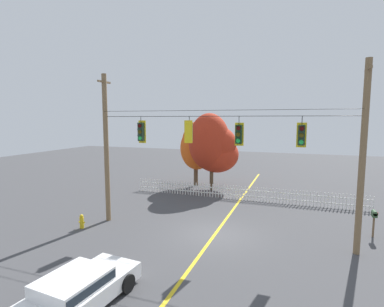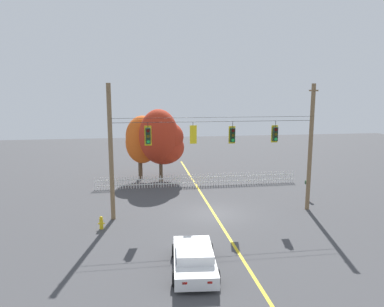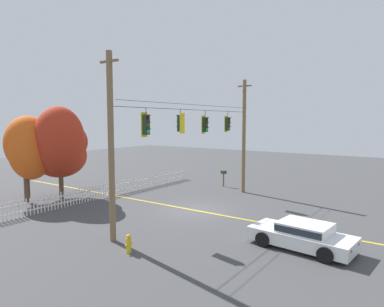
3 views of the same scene
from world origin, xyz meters
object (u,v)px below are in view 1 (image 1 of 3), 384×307
at_px(traffic_signal_northbound_secondary, 141,132).
at_px(traffic_signal_southbound_primary, 189,132).
at_px(autumn_maple_near_fence, 198,145).
at_px(autumn_maple_mid, 213,146).
at_px(traffic_signal_eastbound_side, 239,134).
at_px(traffic_signal_northbound_primary, 302,135).
at_px(roadside_mailbox, 374,216).
at_px(fire_hydrant, 82,221).
at_px(parked_car, 76,290).

bearing_deg(traffic_signal_northbound_secondary, traffic_signal_southbound_primary, -0.39).
bearing_deg(autumn_maple_near_fence, autumn_maple_mid, -31.60).
xyz_separation_m(traffic_signal_eastbound_side, traffic_signal_northbound_primary, (2.85, 0.00, 0.01)).
bearing_deg(autumn_maple_mid, autumn_maple_near_fence, 148.40).
bearing_deg(roadside_mailbox, autumn_maple_near_fence, 146.32).
bearing_deg(traffic_signal_eastbound_side, traffic_signal_southbound_primary, -179.59).
bearing_deg(traffic_signal_eastbound_side, roadside_mailbox, 20.02).
distance_m(autumn_maple_near_fence, fire_hydrant, 12.70).
height_order(traffic_signal_southbound_primary, autumn_maple_mid, autumn_maple_mid).
xyz_separation_m(traffic_signal_northbound_secondary, traffic_signal_southbound_primary, (2.80, -0.02, 0.05)).
bearing_deg(traffic_signal_northbound_primary, parked_car, -131.53).
bearing_deg(fire_hydrant, traffic_signal_northbound_secondary, 29.29).
bearing_deg(fire_hydrant, autumn_maple_near_fence, 77.39).
height_order(traffic_signal_northbound_secondary, autumn_maple_near_fence, traffic_signal_northbound_secondary).
xyz_separation_m(traffic_signal_southbound_primary, autumn_maple_mid, (-1.38, 9.38, -1.60)).
xyz_separation_m(parked_car, roadside_mailbox, (10.09, 9.68, 0.52)).
height_order(traffic_signal_southbound_primary, fire_hydrant, traffic_signal_southbound_primary).
bearing_deg(parked_car, roadside_mailbox, 43.80).
distance_m(autumn_maple_mid, parked_car, 16.97).
bearing_deg(parked_car, autumn_maple_near_fence, 96.21).
distance_m(parked_car, roadside_mailbox, 13.99).
relative_size(traffic_signal_southbound_primary, traffic_signal_eastbound_side, 0.94).
bearing_deg(traffic_signal_southbound_primary, roadside_mailbox, 14.74).
xyz_separation_m(traffic_signal_northbound_secondary, autumn_maple_mid, (1.42, 9.36, -1.55)).
distance_m(traffic_signal_eastbound_side, fire_hydrant, 9.68).
height_order(autumn_maple_near_fence, fire_hydrant, autumn_maple_near_fence).
bearing_deg(traffic_signal_northbound_secondary, traffic_signal_northbound_primary, -0.01).
relative_size(traffic_signal_eastbound_side, autumn_maple_mid, 0.22).
distance_m(traffic_signal_southbound_primary, roadside_mailbox, 10.22).
bearing_deg(roadside_mailbox, traffic_signal_northbound_primary, -146.86).
relative_size(traffic_signal_southbound_primary, parked_car, 0.30).
relative_size(autumn_maple_near_fence, parked_car, 1.29).
distance_m(traffic_signal_northbound_secondary, traffic_signal_southbound_primary, 2.80).
height_order(traffic_signal_northbound_secondary, traffic_signal_southbound_primary, same).
distance_m(autumn_maple_near_fence, autumn_maple_mid, 1.90).
relative_size(traffic_signal_southbound_primary, traffic_signal_northbound_primary, 0.95).
bearing_deg(traffic_signal_northbound_secondary, autumn_maple_mid, 81.36).
xyz_separation_m(traffic_signal_eastbound_side, autumn_maple_near_fence, (-5.55, 10.36, -1.53)).
distance_m(autumn_maple_near_fence, parked_car, 18.05).
height_order(traffic_signal_eastbound_side, parked_car, traffic_signal_eastbound_side).
bearing_deg(traffic_signal_northbound_secondary, parked_car, -76.73).
bearing_deg(fire_hydrant, roadside_mailbox, 15.10).
xyz_separation_m(traffic_signal_northbound_secondary, autumn_maple_near_fence, (-0.20, 10.36, -1.57)).
bearing_deg(autumn_maple_near_fence, traffic_signal_northbound_primary, -50.93).
relative_size(traffic_signal_southbound_primary, autumn_maple_mid, 0.21).
xyz_separation_m(traffic_signal_eastbound_side, autumn_maple_mid, (-3.94, 9.36, -1.51)).
bearing_deg(traffic_signal_northbound_primary, traffic_signal_northbound_secondary, 179.99).
bearing_deg(autumn_maple_mid, traffic_signal_northbound_primary, -54.05).
xyz_separation_m(traffic_signal_eastbound_side, fire_hydrant, (-8.23, -1.61, -4.82)).
bearing_deg(traffic_signal_northbound_secondary, autumn_maple_near_fence, 91.09).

